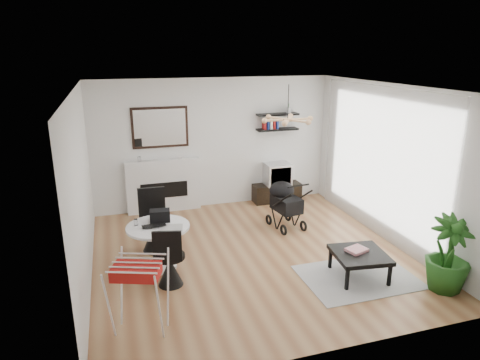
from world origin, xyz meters
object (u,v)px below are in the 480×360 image
object	(u,v)px
fireplace	(163,179)
crt_tv	(277,174)
stroller	(285,206)
coffee_table	(360,255)
potted_plant	(448,254)
tv_console	(277,192)
drying_rack	(139,295)
dining_table	(159,240)

from	to	relation	value
fireplace	crt_tv	bearing A→B (deg)	-2.84
crt_tv	stroller	world-z (taller)	stroller
crt_tv	stroller	bearing A→B (deg)	-105.69
crt_tv	stroller	size ratio (longest dim) A/B	0.57
coffee_table	crt_tv	bearing A→B (deg)	88.74
potted_plant	stroller	bearing A→B (deg)	115.06
potted_plant	tv_console	bearing A→B (deg)	102.20
crt_tv	drying_rack	size ratio (longest dim) A/B	0.59
fireplace	coffee_table	bearing A→B (deg)	-56.33
stroller	coffee_table	size ratio (longest dim) A/B	1.16
coffee_table	potted_plant	bearing A→B (deg)	-33.57
stroller	crt_tv	bearing A→B (deg)	65.56
tv_console	potted_plant	world-z (taller)	potted_plant
coffee_table	dining_table	bearing A→B (deg)	157.46
dining_table	tv_console	bearing A→B (deg)	38.99
stroller	potted_plant	xyz separation A→B (m)	(1.28, -2.73, 0.13)
fireplace	drying_rack	size ratio (longest dim) A/B	2.34
drying_rack	coffee_table	bearing A→B (deg)	26.41
dining_table	coffee_table	bearing A→B (deg)	-22.54
tv_console	potted_plant	distance (m)	4.21
crt_tv	dining_table	xyz separation A→B (m)	(-2.85, -2.31, -0.18)
stroller	potted_plant	size ratio (longest dim) A/B	0.89
dining_table	potted_plant	xyz separation A→B (m)	(3.74, -1.79, 0.08)
tv_console	potted_plant	xyz separation A→B (m)	(0.89, -4.10, 0.34)
drying_rack	fireplace	bearing A→B (deg)	98.69
crt_tv	fireplace	bearing A→B (deg)	177.16
tv_console	crt_tv	distance (m)	0.44
drying_rack	potted_plant	size ratio (longest dim) A/B	0.86
crt_tv	dining_table	size ratio (longest dim) A/B	0.57
tv_console	drying_rack	bearing A→B (deg)	-130.45
dining_table	fireplace	bearing A→B (deg)	80.91
fireplace	tv_console	bearing A→B (deg)	-2.76
drying_rack	stroller	size ratio (longest dim) A/B	0.96
fireplace	stroller	size ratio (longest dim) A/B	2.25
fireplace	potted_plant	bearing A→B (deg)	-51.55
fireplace	crt_tv	world-z (taller)	fireplace
tv_console	fireplace	bearing A→B (deg)	177.24
tv_console	coffee_table	world-z (taller)	tv_console
crt_tv	stroller	xyz separation A→B (m)	(-0.38, -1.37, -0.22)
dining_table	coffee_table	size ratio (longest dim) A/B	1.15
tv_console	drying_rack	size ratio (longest dim) A/B	1.15
dining_table	coffee_table	world-z (taller)	dining_table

